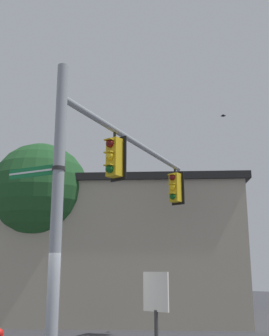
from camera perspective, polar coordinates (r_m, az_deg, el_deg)
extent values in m
cylinder|color=gray|center=(8.89, -10.52, -5.91)|extent=(0.25, 0.25, 6.67)
cylinder|color=gray|center=(12.60, 0.12, 3.48)|extent=(1.87, 7.34, 0.16)
cylinder|color=black|center=(11.45, -2.71, 4.39)|extent=(0.08, 0.08, 0.18)
cube|color=gold|center=(11.28, -2.75, 1.42)|extent=(0.36, 0.30, 1.05)
sphere|color=#590F0F|center=(11.24, -3.37, 3.33)|extent=(0.22, 0.22, 0.22)
cube|color=gold|center=(11.26, -3.43, 3.84)|extent=(0.24, 0.20, 0.03)
sphere|color=yellow|center=(11.14, -3.39, 1.61)|extent=(0.22, 0.22, 0.22)
cube|color=gold|center=(11.15, -3.45, 2.12)|extent=(0.24, 0.20, 0.03)
sphere|color=#0F4C19|center=(11.05, -3.42, -0.14)|extent=(0.22, 0.22, 0.22)
cube|color=gold|center=(11.06, -3.48, 0.38)|extent=(0.24, 0.20, 0.03)
cube|color=black|center=(11.40, -2.18, 1.24)|extent=(0.54, 0.03, 1.22)
cylinder|color=black|center=(15.54, 5.51, -0.46)|extent=(0.08, 0.08, 0.18)
cube|color=gold|center=(15.41, 5.56, -2.68)|extent=(0.36, 0.30, 1.05)
sphere|color=#590F0F|center=(15.33, 5.14, -1.30)|extent=(0.22, 0.22, 0.22)
cube|color=gold|center=(15.33, 5.09, -0.92)|extent=(0.24, 0.20, 0.03)
sphere|color=yellow|center=(15.25, 5.17, -2.58)|extent=(0.22, 0.22, 0.22)
cube|color=gold|center=(15.26, 5.12, -2.20)|extent=(0.24, 0.20, 0.03)
sphere|color=#0F4C19|center=(15.19, 5.20, -3.87)|extent=(0.22, 0.22, 0.22)
cube|color=gold|center=(15.19, 5.15, -3.50)|extent=(0.24, 0.20, 0.03)
cube|color=black|center=(15.55, 5.91, -2.78)|extent=(0.54, 0.03, 1.22)
cube|color=#147238|center=(9.51, -13.88, -0.56)|extent=(1.17, 0.30, 0.22)
cube|color=white|center=(9.50, -13.97, -0.54)|extent=(1.17, 0.28, 0.04)
cylinder|color=#262626|center=(9.06, -10.26, -0.09)|extent=(0.29, 0.29, 0.08)
ellipsoid|color=black|center=(16.86, 11.97, 6.96)|extent=(0.21, 0.15, 0.06)
cube|color=black|center=(16.85, 11.97, 7.02)|extent=(0.18, 0.31, 0.07)
cube|color=black|center=(16.88, 11.98, 6.97)|extent=(0.18, 0.31, 0.06)
cube|color=#A89E89|center=(20.52, -2.59, -11.80)|extent=(13.52, 12.73, 5.74)
cube|color=#193F1E|center=(24.65, -1.57, -11.48)|extent=(8.72, 6.66, 0.30)
cube|color=black|center=(20.85, -2.50, -3.48)|extent=(14.06, 13.23, 0.30)
cylinder|color=#4C3823|center=(18.18, -13.28, -13.92)|extent=(0.33, 0.33, 4.01)
sphere|color=#1E4C23|center=(18.48, -12.69, -3.15)|extent=(4.15, 4.15, 4.15)
cube|color=silver|center=(8.68, 2.92, -16.42)|extent=(0.60, 0.04, 0.76)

